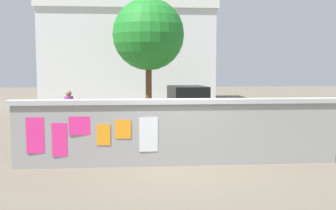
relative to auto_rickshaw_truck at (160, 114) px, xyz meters
The scene contains 10 objects.
ground 4.36m from the auto_rickshaw_truck, 86.93° to the left, with size 60.00×60.00×0.00m, color #6B6051.
poster_wall 3.74m from the auto_rickshaw_truck, 86.66° to the right, with size 8.59×0.42×1.72m.
auto_rickshaw_truck is the anchor object (origin of this frame).
motorcycle 4.05m from the auto_rickshaw_truck, 34.49° to the right, with size 1.89×0.62×0.87m.
bicycle_near 3.30m from the auto_rickshaw_truck, 23.55° to the left, with size 1.67×0.56×0.95m.
bicycle_far 3.89m from the auto_rickshaw_truck, 152.84° to the right, with size 1.71×0.44×0.95m.
person_walking 2.92m from the auto_rickshaw_truck, 117.43° to the right, with size 0.43×0.43×1.62m.
person_bystander 3.82m from the auto_rickshaw_truck, 152.91° to the left, with size 0.34×0.34×1.62m.
tree_roadside 7.52m from the auto_rickshaw_truck, 91.16° to the left, with size 3.63×3.63×5.95m.
building_background 14.76m from the auto_rickshaw_truck, 94.90° to the left, with size 11.35×6.58×6.60m.
Camera 1 is at (-1.17, -10.44, 2.59)m, focal length 43.84 mm.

